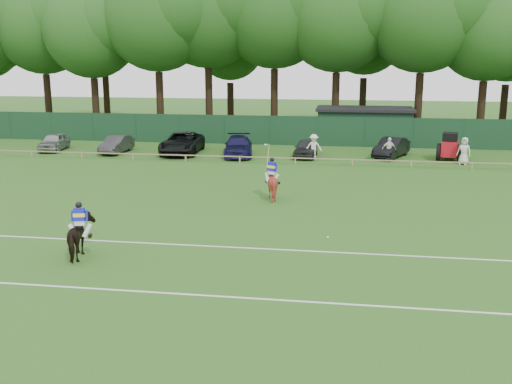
% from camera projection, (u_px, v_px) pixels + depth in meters
% --- Properties ---
extents(ground, '(160.00, 160.00, 0.00)m').
position_uv_depth(ground, '(233.00, 240.00, 25.18)').
color(ground, '#1E4C14').
rests_on(ground, ground).
extents(horse_dark, '(1.35, 2.11, 1.64)m').
position_uv_depth(horse_dark, '(81.00, 237.00, 22.81)').
color(horse_dark, black).
rests_on(horse_dark, ground).
extents(horse_chestnut, '(1.97, 2.04, 1.73)m').
position_uv_depth(horse_chestnut, '(272.00, 183.00, 32.06)').
color(horse_chestnut, maroon).
rests_on(horse_chestnut, ground).
extents(sedan_silver, '(2.24, 4.34, 1.41)m').
position_uv_depth(sedan_silver, '(54.00, 142.00, 48.36)').
color(sedan_silver, '#96989B').
rests_on(sedan_silver, ground).
extents(sedan_grey, '(1.58, 4.13, 1.34)m').
position_uv_depth(sedan_grey, '(116.00, 144.00, 47.13)').
color(sedan_grey, '#313033').
rests_on(sedan_grey, ground).
extents(suv_black, '(3.09, 6.10, 1.66)m').
position_uv_depth(suv_black, '(182.00, 143.00, 46.82)').
color(suv_black, black).
rests_on(suv_black, ground).
extents(sedan_navy, '(2.88, 5.41, 1.49)m').
position_uv_depth(sedan_navy, '(238.00, 146.00, 45.75)').
color(sedan_navy, '#13123A').
rests_on(sedan_navy, ground).
extents(hatch_grey, '(1.73, 3.99, 1.34)m').
position_uv_depth(hatch_grey, '(306.00, 148.00, 45.21)').
color(hatch_grey, '#2B2B2D').
rests_on(hatch_grey, ground).
extents(estate_black, '(3.13, 4.66, 1.45)m').
position_uv_depth(estate_black, '(391.00, 148.00, 45.13)').
color(estate_black, black).
rests_on(estate_black, ground).
extents(spectator_left, '(1.28, 0.83, 1.87)m').
position_uv_depth(spectator_left, '(314.00, 147.00, 44.19)').
color(spectator_left, silver).
rests_on(spectator_left, ground).
extents(spectator_mid, '(1.07, 0.59, 1.72)m').
position_uv_depth(spectator_mid, '(389.00, 149.00, 43.56)').
color(spectator_mid, white).
rests_on(spectator_mid, ground).
extents(spectator_right, '(1.12, 0.95, 1.94)m').
position_uv_depth(spectator_right, '(464.00, 151.00, 42.07)').
color(spectator_right, beige).
rests_on(spectator_right, ground).
extents(rider_dark, '(0.93, 0.49, 1.41)m').
position_uv_depth(rider_dark, '(79.00, 219.00, 22.63)').
color(rider_dark, silver).
rests_on(rider_dark, ground).
extents(rider_chestnut, '(0.89, 0.80, 2.05)m').
position_uv_depth(rider_chestnut, '(272.00, 169.00, 31.88)').
color(rider_chestnut, silver).
rests_on(rider_chestnut, ground).
extents(polo_ball, '(0.09, 0.09, 0.09)m').
position_uv_depth(polo_ball, '(328.00, 237.00, 25.38)').
color(polo_ball, silver).
rests_on(polo_ball, ground).
extents(pitch_lines, '(60.00, 5.10, 0.01)m').
position_uv_depth(pitch_lines, '(215.00, 268.00, 21.81)').
color(pitch_lines, silver).
rests_on(pitch_lines, ground).
extents(pitch_rail, '(62.10, 0.10, 0.50)m').
position_uv_depth(pitch_rail, '(281.00, 158.00, 42.41)').
color(pitch_rail, '#997F5B').
rests_on(pitch_rail, ground).
extents(perimeter_fence, '(92.08, 0.08, 2.50)m').
position_uv_depth(perimeter_fence, '(293.00, 131.00, 50.89)').
color(perimeter_fence, '#14351E').
rests_on(perimeter_fence, ground).
extents(utility_shed, '(8.40, 4.40, 3.04)m').
position_uv_depth(utility_shed, '(364.00, 125.00, 52.82)').
color(utility_shed, '#14331E').
rests_on(utility_shed, ground).
extents(tree_row, '(96.00, 12.00, 21.00)m').
position_uv_depth(tree_row, '(321.00, 134.00, 58.58)').
color(tree_row, '#26561C').
rests_on(tree_row, ground).
extents(tractor, '(2.08, 2.72, 2.06)m').
position_uv_depth(tractor, '(450.00, 147.00, 43.74)').
color(tractor, '#B6101D').
rests_on(tractor, ground).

